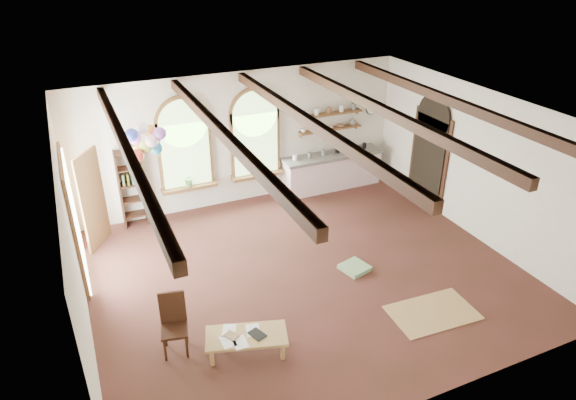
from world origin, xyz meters
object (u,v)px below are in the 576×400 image
side_chair (175,336)px  balloon_cluster (145,141)px  coffee_table (246,337)px  kitchen_counter (332,171)px

side_chair → balloon_cluster: size_ratio=0.89×
coffee_table → kitchen_counter: bearing=49.4°
coffee_table → side_chair: (-1.00, 0.50, -0.02)m
balloon_cluster → kitchen_counter: bearing=11.0°
coffee_table → balloon_cluster: (-0.62, 3.86, 2.02)m
side_chair → balloon_cluster: balloon_cluster is taller
balloon_cluster → side_chair: bearing=-96.6°
kitchen_counter → side_chair: bearing=-140.0°
kitchen_counter → side_chair: 6.65m
kitchen_counter → coffee_table: (-4.09, -4.78, -0.16)m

